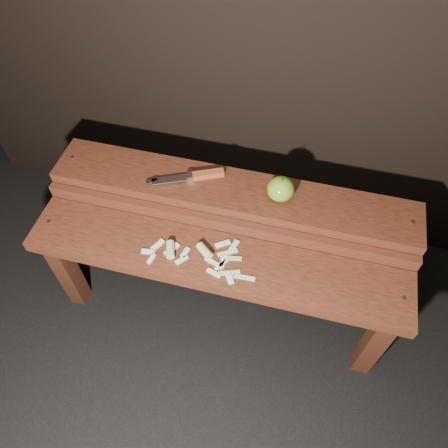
% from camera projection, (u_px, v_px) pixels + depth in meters
% --- Properties ---
extents(ground, '(60.00, 60.00, 0.00)m').
position_uv_depth(ground, '(220.00, 305.00, 1.70)').
color(ground, black).
extents(bench_front_tier, '(1.20, 0.20, 0.42)m').
position_uv_depth(bench_front_tier, '(215.00, 272.00, 1.38)').
color(bench_front_tier, '#38190E').
rests_on(bench_front_tier, ground).
extents(bench_rear_tier, '(1.20, 0.21, 0.50)m').
position_uv_depth(bench_rear_tier, '(232.00, 206.00, 1.47)').
color(bench_rear_tier, '#38190E').
rests_on(bench_rear_tier, ground).
extents(apple, '(0.09, 0.09, 0.09)m').
position_uv_depth(apple, '(281.00, 189.00, 1.35)').
color(apple, olive).
rests_on(apple, bench_rear_tier).
extents(knife, '(0.24, 0.12, 0.02)m').
position_uv_depth(knife, '(198.00, 176.00, 1.42)').
color(knife, '#954020').
rests_on(knife, bench_rear_tier).
extents(apple_scraps, '(0.36, 0.16, 0.03)m').
position_uv_depth(apple_scraps, '(196.00, 254.00, 1.33)').
color(apple_scraps, beige).
rests_on(apple_scraps, bench_front_tier).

